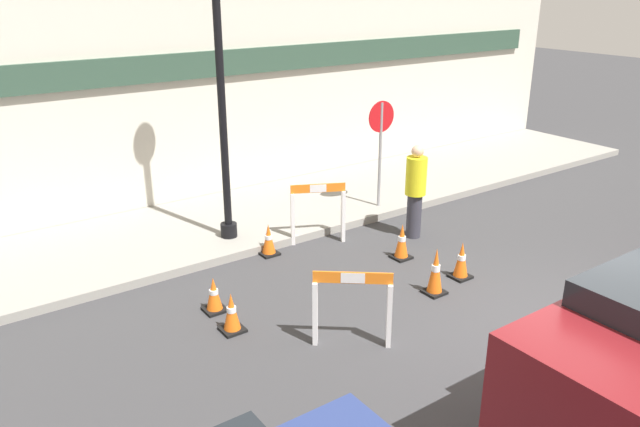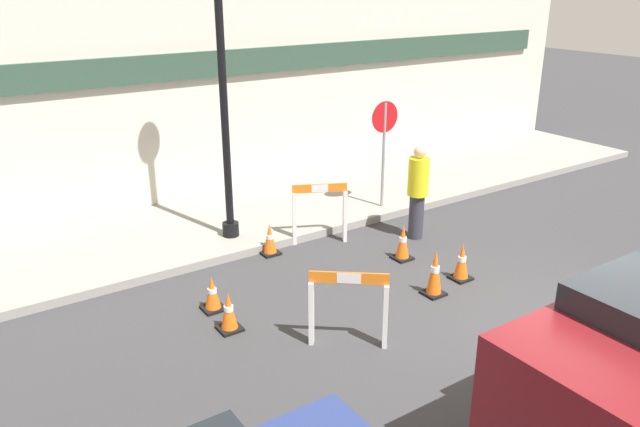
% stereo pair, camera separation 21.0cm
% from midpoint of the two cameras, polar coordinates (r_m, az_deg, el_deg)
% --- Properties ---
extents(ground_plane, '(60.00, 60.00, 0.00)m').
position_cam_midpoint_polar(ground_plane, '(8.82, 21.59, -10.65)').
color(ground_plane, '#38383A').
extents(sidewalk_slab, '(18.00, 2.94, 0.14)m').
position_cam_midpoint_polar(sidewalk_slab, '(12.66, -0.67, 0.88)').
color(sidewalk_slab, gray).
rests_on(sidewalk_slab, ground_plane).
extents(storefront_facade, '(18.00, 0.22, 5.50)m').
position_cam_midpoint_polar(storefront_facade, '(13.32, -4.47, 13.70)').
color(storefront_facade, beige).
rests_on(storefront_facade, ground_plane).
extents(streetlamp_post, '(0.44, 0.44, 5.11)m').
position_cam_midpoint_polar(streetlamp_post, '(10.23, -8.49, 15.24)').
color(streetlamp_post, black).
rests_on(streetlamp_post, sidewalk_slab).
extents(stop_sign, '(0.60, 0.06, 2.08)m').
position_cam_midpoint_polar(stop_sign, '(12.02, 6.39, 6.98)').
color(stop_sign, gray).
rests_on(stop_sign, sidewalk_slab).
extents(barricade_0, '(0.91, 0.54, 1.08)m').
position_cam_midpoint_polar(barricade_0, '(10.81, 0.53, 0.26)').
color(barricade_0, white).
rests_on(barricade_0, ground_plane).
extents(barricade_1, '(0.85, 0.72, 1.02)m').
position_cam_midpoint_polar(barricade_1, '(7.84, 3.39, -8.38)').
color(barricade_1, white).
rests_on(barricade_1, ground_plane).
extents(traffic_cone_0, '(0.30, 0.30, 0.60)m').
position_cam_midpoint_polar(traffic_cone_0, '(9.86, 13.44, -4.36)').
color(traffic_cone_0, black).
rests_on(traffic_cone_0, ground_plane).
extents(traffic_cone_1, '(0.30, 0.30, 0.55)m').
position_cam_midpoint_polar(traffic_cone_1, '(8.36, -7.62, -8.93)').
color(traffic_cone_1, black).
rests_on(traffic_cone_1, ground_plane).
extents(traffic_cone_2, '(0.30, 0.30, 0.51)m').
position_cam_midpoint_polar(traffic_cone_2, '(8.88, -9.15, -7.29)').
color(traffic_cone_2, black).
rests_on(traffic_cone_2, ground_plane).
extents(traffic_cone_3, '(0.30, 0.30, 0.55)m').
position_cam_midpoint_polar(traffic_cone_3, '(10.49, -4.05, -2.41)').
color(traffic_cone_3, black).
rests_on(traffic_cone_3, ground_plane).
extents(traffic_cone_4, '(0.30, 0.30, 0.72)m').
position_cam_midpoint_polar(traffic_cone_4, '(9.29, 11.10, -5.37)').
color(traffic_cone_4, black).
rests_on(traffic_cone_4, ground_plane).
extents(traffic_cone_5, '(0.30, 0.30, 0.61)m').
position_cam_midpoint_polar(traffic_cone_5, '(10.37, 8.15, -2.66)').
color(traffic_cone_5, black).
rests_on(traffic_cone_5, ground_plane).
extents(person_worker, '(0.46, 0.46, 1.69)m').
position_cam_midpoint_polar(person_worker, '(11.06, 9.46, 2.16)').
color(person_worker, '#33333D').
rests_on(person_worker, ground_plane).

